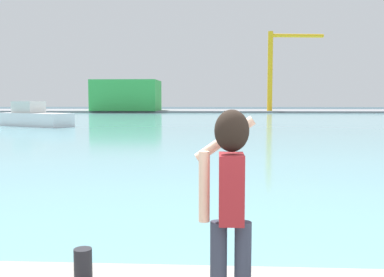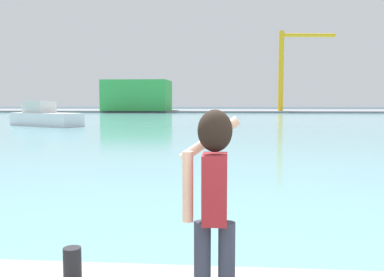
{
  "view_description": "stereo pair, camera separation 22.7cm",
  "coord_description": "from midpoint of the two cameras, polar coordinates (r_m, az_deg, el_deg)",
  "views": [
    {
      "loc": [
        -0.68,
        -2.67,
        2.42
      ],
      "look_at": [
        -1.16,
        5.88,
        1.68
      ],
      "focal_mm": 40.89,
      "sensor_mm": 36.0,
      "label": 1
    },
    {
      "loc": [
        -0.45,
        -2.66,
        2.42
      ],
      "look_at": [
        -1.16,
        5.88,
        1.68
      ],
      "focal_mm": 40.89,
      "sensor_mm": 36.0,
      "label": 2
    }
  ],
  "objects": [
    {
      "name": "harbor_water",
      "position": [
        54.72,
        5.36,
        2.44
      ],
      "size": [
        140.0,
        100.0,
        0.02
      ],
      "primitive_type": "cube",
      "color": "#6BA8B2",
      "rests_on": "ground_plane"
    },
    {
      "name": "warehouse_left",
      "position": [
        90.96,
        -7.06,
        5.59
      ],
      "size": [
        13.06,
        9.89,
        6.14
      ],
      "primitive_type": "cube",
      "color": "green",
      "rests_on": "far_shore_dock"
    },
    {
      "name": "port_crane",
      "position": [
        88.6,
        12.46,
        9.68
      ],
      "size": [
        10.95,
        2.03,
        15.49
      ],
      "color": "yellow",
      "rests_on": "far_shore_dock"
    },
    {
      "name": "far_shore_dock",
      "position": [
        94.69,
        5.12,
        3.61
      ],
      "size": [
        140.0,
        20.0,
        0.38
      ],
      "primitive_type": "cube",
      "color": "gray",
      "rests_on": "ground_plane"
    },
    {
      "name": "boat_moored",
      "position": [
        43.78,
        -18.5,
        2.68
      ],
      "size": [
        7.94,
        5.76,
        2.34
      ],
      "rotation": [
        0.0,
        0.0,
        -0.48
      ],
      "color": "white",
      "rests_on": "harbor_water"
    },
    {
      "name": "person_photographer",
      "position": [
        3.59,
        4.64,
        -7.03
      ],
      "size": [
        0.52,
        0.55,
        1.74
      ],
      "rotation": [
        0.0,
        0.0,
        1.57
      ],
      "color": "#2D3342",
      "rests_on": "quay_promenade"
    },
    {
      "name": "harbor_bollard",
      "position": [
        4.67,
        -13.95,
        -15.68
      ],
      "size": [
        0.18,
        0.18,
        0.35
      ],
      "primitive_type": "cylinder",
      "color": "black",
      "rests_on": "quay_promenade"
    },
    {
      "name": "ground_plane",
      "position": [
        52.72,
        5.38,
        2.33
      ],
      "size": [
        220.0,
        220.0,
        0.0
      ],
      "primitive_type": "plane",
      "color": "#334751"
    }
  ]
}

